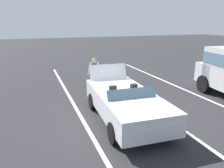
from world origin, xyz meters
TOP-DOWN VIEW (x-y plane):
  - ground_plane at (0.00, 0.00)m, footprint 80.00×80.00m
  - lot_line_near at (0.00, -1.34)m, footprint 18.00×0.12m
  - lot_line_mid at (0.00, 1.36)m, footprint 18.00×0.12m
  - lot_line_far at (0.00, 4.06)m, footprint 18.00×0.12m
  - convertible_car at (0.20, -0.01)m, footprint 4.24×1.99m
  - suitcase_large_black at (-4.27, 0.51)m, footprint 0.54×0.53m
  - suitcase_medium_bright at (-3.47, 0.29)m, footprint 0.32×0.44m
  - suitcase_small_carryon at (-2.73, 1.02)m, footprint 0.38×0.38m
  - traveler_person at (-3.02, -0.18)m, footprint 0.26×0.61m

SIDE VIEW (x-z plane):
  - ground_plane at x=0.00m, z-range 0.00..0.00m
  - lot_line_near at x=0.00m, z-range 0.00..0.00m
  - lot_line_mid at x=0.00m, z-range 0.00..0.00m
  - lot_line_far at x=0.00m, z-range 0.00..0.00m
  - suitcase_small_carryon at x=-2.73m, z-range -0.12..0.63m
  - suitcase_medium_bright at x=-3.47m, z-range -0.18..0.81m
  - suitcase_large_black at x=-4.27m, z-range 0.00..0.74m
  - convertible_car at x=0.20m, z-range -0.17..1.35m
  - traveler_person at x=-3.02m, z-range 0.10..1.76m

